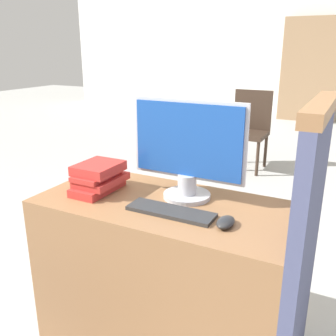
# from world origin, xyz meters

# --- Properties ---
(wall_back) EXTENTS (12.00, 0.06, 2.80)m
(wall_back) POSITION_xyz_m (0.00, 7.02, 1.40)
(wall_back) COLOR white
(wall_back) RESTS_ON ground_plane
(desk) EXTENTS (1.12, 0.55, 0.74)m
(desk) POSITION_xyz_m (0.00, 0.28, 0.37)
(desk) COLOR #8C603D
(desk) RESTS_ON ground_plane
(carrel_divider) EXTENTS (0.07, 0.61, 1.21)m
(carrel_divider) POSITION_xyz_m (0.59, 0.31, 0.62)
(carrel_divider) COLOR #474C70
(carrel_divider) RESTS_ON ground_plane
(monitor) EXTENTS (0.52, 0.21, 0.44)m
(monitor) POSITION_xyz_m (0.06, 0.37, 0.96)
(monitor) COLOR #B7B7BC
(monitor) RESTS_ON desk
(keyboard) EXTENTS (0.37, 0.11, 0.02)m
(keyboard) POSITION_xyz_m (0.08, 0.19, 0.75)
(keyboard) COLOR #2D2D2D
(keyboard) RESTS_ON desk
(mouse) EXTENTS (0.06, 0.11, 0.03)m
(mouse) POSITION_xyz_m (0.31, 0.18, 0.75)
(mouse) COLOR #262626
(mouse) RESTS_ON desk
(book_stack) EXTENTS (0.18, 0.26, 0.13)m
(book_stack) POSITION_xyz_m (-0.33, 0.26, 0.80)
(book_stack) COLOR #B72D28
(book_stack) RESTS_ON desk
(far_chair) EXTENTS (0.44, 0.44, 0.91)m
(far_chair) POSITION_xyz_m (-0.43, 3.22, 0.50)
(far_chair) COLOR #38281E
(far_chair) RESTS_ON ground_plane
(bookshelf_far) EXTENTS (1.07, 0.32, 1.93)m
(bookshelf_far) POSITION_xyz_m (-0.25, 6.78, 0.96)
(bookshelf_far) COLOR #9E7A56
(bookshelf_far) RESTS_ON ground_plane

